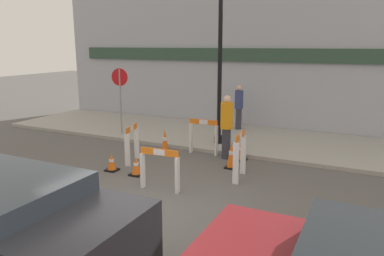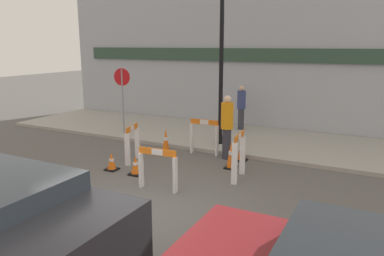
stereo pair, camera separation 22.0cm
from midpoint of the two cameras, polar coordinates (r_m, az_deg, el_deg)
name	(u,v)px [view 2 (the right image)]	position (r m, az deg, el deg)	size (l,w,h in m)	color
ground_plane	(132,216)	(7.38, -8.30, -13.16)	(60.00, 60.00, 0.00)	#565451
sidewalk_slab	(245,139)	(12.82, 8.55, -1.67)	(18.00, 3.86, 0.11)	#9E9B93
storefront_facade	(265,56)	(14.35, 11.54, 10.64)	(18.00, 0.22, 5.50)	#A3A8B2
streetlamp_post	(222,10)	(11.63, 5.18, 17.42)	(0.44, 0.44, 6.43)	black
stop_sign	(122,90)	(13.23, -10.08, 5.71)	(0.60, 0.12, 2.28)	gray
barricade_0	(132,143)	(10.41, -8.47, -2.21)	(0.31, 0.78, 1.03)	white
barricade_1	(158,167)	(8.35, -4.49, -6.01)	(0.93, 0.19, 0.96)	white
barricade_2	(239,155)	(9.05, 7.84, -4.07)	(0.21, 0.82, 1.14)	white
barricade_3	(204,136)	(11.01, 2.44, -1.16)	(0.87, 0.18, 1.05)	white
traffic_cone_0	(135,166)	(9.46, -7.95, -5.72)	(0.30, 0.30, 0.49)	black
traffic_cone_1	(242,151)	(10.57, 8.16, -3.48)	(0.30, 0.30, 0.59)	black
traffic_cone_2	(112,162)	(9.91, -11.53, -5.06)	(0.30, 0.30, 0.47)	black
traffic_cone_3	(166,141)	(11.26, -3.46, -1.96)	(0.30, 0.30, 0.74)	black
traffic_cone_4	(231,155)	(9.87, 6.60, -4.17)	(0.30, 0.30, 0.73)	black
person_worker	(227,125)	(10.54, 5.95, 0.46)	(0.46, 0.46, 1.82)	#33333D
person_pedestrian	(241,106)	(13.84, 7.98, 3.35)	(0.41, 0.41, 1.62)	#33333D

